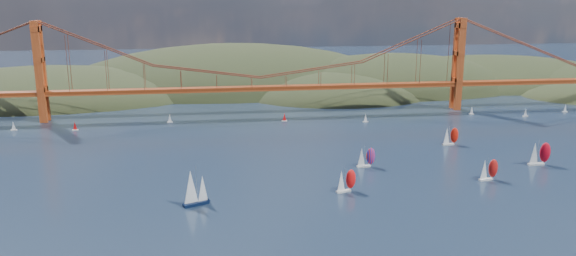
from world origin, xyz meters
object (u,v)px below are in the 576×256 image
Objects in this scene: racer_0 at (346,180)px; racer_2 at (540,153)px; racer_3 at (450,136)px; racer_1 at (489,169)px; racer_rwb at (366,157)px; sloop_navy at (194,188)px.

racer_0 is 89.12m from racer_2.
racer_2 is (86.85, 19.99, 0.79)m from racer_0.
racer_3 is at bearing 121.47° from racer_2.
racer_2 is (30.26, 15.26, 0.76)m from racer_1.
racer_0 is 1.00× the size of racer_rwb.
sloop_navy reaches higher than racer_3.
racer_2 is at bearing -66.37° from racer_3.
sloop_navy is 110.22m from racer_1.
racer_rwb is at bearing -160.03° from racer_3.
racer_rwb is (15.30, 27.63, -0.00)m from racer_0.
racer_0 is 0.84× the size of racer_2.
racer_3 is at bearing 69.63° from racer_1.
racer_0 is 0.99× the size of racer_1.
racer_1 is 33.90m from racer_2.
sloop_navy is 131.88m from racer_3.
sloop_navy is 1.49× the size of racer_3.
racer_0 is (53.11, 5.72, -1.79)m from sloop_navy.
racer_2 reaches higher than racer_0.
sloop_navy is 53.45m from racer_0.
racer_0 is at bearing -125.44° from racer_rwb.
racer_3 is (7.28, 50.40, 0.05)m from racer_1.
racer_1 is at bearing -107.77° from racer_3.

